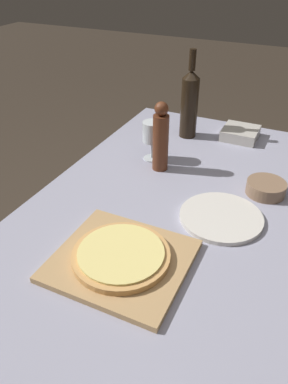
{
  "coord_description": "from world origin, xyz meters",
  "views": [
    {
      "loc": [
        0.31,
        -0.89,
        1.43
      ],
      "look_at": [
        -0.11,
        -0.0,
        0.78
      ],
      "focal_mm": 35.0,
      "sensor_mm": 36.0,
      "label": 1
    }
  ],
  "objects_px": {
    "wine_glass": "(152,133)",
    "pepper_mill": "(161,138)",
    "small_bowl": "(266,188)",
    "pizza": "(121,255)",
    "wine_bottle": "(189,103)"
  },
  "relations": [
    {
      "from": "wine_glass",
      "to": "pepper_mill",
      "type": "bearing_deg",
      "value": -42.97
    },
    {
      "from": "wine_glass",
      "to": "small_bowl",
      "type": "distance_m",
      "value": 0.47
    },
    {
      "from": "pizza",
      "to": "wine_bottle",
      "type": "height_order",
      "value": "wine_bottle"
    },
    {
      "from": "wine_bottle",
      "to": "small_bowl",
      "type": "height_order",
      "value": "wine_bottle"
    },
    {
      "from": "wine_bottle",
      "to": "pepper_mill",
      "type": "relative_size",
      "value": 1.41
    },
    {
      "from": "wine_bottle",
      "to": "wine_glass",
      "type": "bearing_deg",
      "value": -101.68
    },
    {
      "from": "pizza",
      "to": "wine_glass",
      "type": "relative_size",
      "value": 1.68
    },
    {
      "from": "pizza",
      "to": "wine_glass",
      "type": "bearing_deg",
      "value": 106.45
    },
    {
      "from": "wine_bottle",
      "to": "small_bowl",
      "type": "bearing_deg",
      "value": -39.16
    },
    {
      "from": "pizza",
      "to": "wine_glass",
      "type": "xyz_separation_m",
      "value": [
        -0.17,
        0.57,
        0.08
      ]
    },
    {
      "from": "pepper_mill",
      "to": "small_bowl",
      "type": "relative_size",
      "value": 1.99
    },
    {
      "from": "wine_bottle",
      "to": "wine_glass",
      "type": "distance_m",
      "value": 0.27
    },
    {
      "from": "wine_glass",
      "to": "small_bowl",
      "type": "xyz_separation_m",
      "value": [
        0.45,
        -0.06,
        -0.09
      ]
    },
    {
      "from": "small_bowl",
      "to": "wine_bottle",
      "type": "bearing_deg",
      "value": 140.84
    },
    {
      "from": "pizza",
      "to": "small_bowl",
      "type": "height_order",
      "value": "small_bowl"
    }
  ]
}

